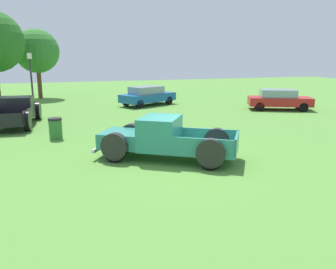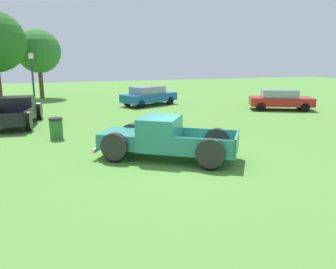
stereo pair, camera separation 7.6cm
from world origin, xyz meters
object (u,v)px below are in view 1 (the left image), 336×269
at_px(pickup_truck_behind_left, 18,111).
at_px(pickup_truck_foreground, 158,139).
at_px(lamp_post_near, 32,81).
at_px(sedan_distant_a, 147,95).
at_px(sedan_distant_b, 279,99).
at_px(oak_tree_center, 37,51).
at_px(trash_can, 56,129).

bearing_deg(pickup_truck_behind_left, pickup_truck_foreground, -57.57).
xyz_separation_m(pickup_truck_foreground, lamp_post_near, (-4.77, 13.00, 1.30)).
relative_size(sedan_distant_a, sedan_distant_b, 1.02).
height_order(pickup_truck_behind_left, sedan_distant_a, pickup_truck_behind_left).
bearing_deg(sedan_distant_b, pickup_truck_foreground, -143.09).
xyz_separation_m(pickup_truck_behind_left, lamp_post_near, (0.58, 4.58, 1.31)).
relative_size(sedan_distant_b, oak_tree_center, 0.76).
height_order(pickup_truck_behind_left, lamp_post_near, lamp_post_near).
distance_m(pickup_truck_foreground, oak_tree_center, 21.13).
bearing_deg(oak_tree_center, sedan_distant_a, -42.67).
distance_m(sedan_distant_a, sedan_distant_b, 9.36).
relative_size(sedan_distant_b, trash_can, 4.70).
relative_size(pickup_truck_foreground, sedan_distant_a, 1.12).
bearing_deg(lamp_post_near, oak_tree_center, 88.38).
bearing_deg(oak_tree_center, lamp_post_near, -91.62).
height_order(sedan_distant_b, trash_can, sedan_distant_b).
distance_m(lamp_post_near, trash_can, 9.01).
bearing_deg(trash_can, sedan_distant_a, 53.78).
bearing_deg(pickup_truck_behind_left, oak_tree_center, 86.24).
distance_m(pickup_truck_behind_left, oak_tree_center, 12.43).
distance_m(sedan_distant_a, lamp_post_near, 8.03).
height_order(pickup_truck_foreground, lamp_post_near, lamp_post_near).
distance_m(pickup_truck_foreground, trash_can, 5.47).
relative_size(sedan_distant_a, lamp_post_near, 1.18).
height_order(pickup_truck_foreground, sedan_distant_a, pickup_truck_foreground).
bearing_deg(pickup_truck_foreground, sedan_distant_a, 76.62).
distance_m(pickup_truck_behind_left, trash_can, 4.60).
xyz_separation_m(lamp_post_near, trash_can, (1.30, -8.78, -1.54)).
xyz_separation_m(sedan_distant_b, lamp_post_near, (-15.90, 4.64, 1.29)).
bearing_deg(oak_tree_center, sedan_distant_b, -37.43).
bearing_deg(sedan_distant_b, oak_tree_center, 142.57).
bearing_deg(sedan_distant_a, sedan_distant_b, -31.56).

